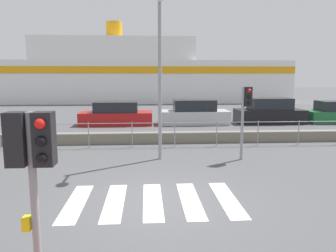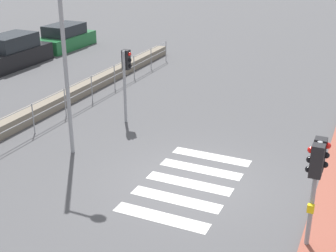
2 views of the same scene
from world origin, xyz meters
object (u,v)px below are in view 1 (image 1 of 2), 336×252
parked_car_red (116,115)px  parked_car_silver (194,114)px  traffic_light_far (246,107)px  streetlamp (160,60)px  parked_car_black (269,112)px  ferry_boat (142,75)px  traffic_light_near (31,156)px

parked_car_red → parked_car_silver: size_ratio=1.03×
traffic_light_far → streetlamp: 3.39m
traffic_light_far → parked_car_black: 10.07m
ferry_boat → parked_car_black: 20.17m
traffic_light_near → parked_car_black: bearing=60.0°
traffic_light_near → parked_car_silver: 16.72m
parked_car_black → traffic_light_far: bearing=-115.7°
traffic_light_far → parked_car_red: size_ratio=0.59×
ferry_boat → parked_car_red: 18.45m
parked_car_silver → parked_car_black: size_ratio=1.00×
streetlamp → ferry_boat: (-0.96, 27.18, -0.41)m
streetlamp → parked_car_black: size_ratio=1.31×
streetlamp → traffic_light_far: bearing=-1.1°
parked_car_black → ferry_boat: bearing=114.4°
parked_car_silver → traffic_light_near: bearing=-105.5°
streetlamp → parked_car_red: size_ratio=1.27×
parked_car_red → parked_car_black: parked_car_black is taller
ferry_boat → parked_car_red: size_ratio=7.29×
streetlamp → ferry_boat: size_ratio=0.17×
streetlamp → parked_car_black: (7.32, 8.95, -2.80)m
traffic_light_far → streetlamp: bearing=178.9°
traffic_light_far → parked_car_silver: bearing=93.1°
parked_car_black → traffic_light_near: bearing=-120.0°
parked_car_silver → parked_car_black: parked_car_black is taller
parked_car_red → ferry_boat: bearing=85.7°
traffic_light_near → parked_car_silver: size_ratio=0.59×
traffic_light_near → parked_car_black: traffic_light_near is taller
traffic_light_far → ferry_boat: (-3.95, 27.24, 1.17)m
ferry_boat → streetlamp: bearing=-88.0°
parked_car_red → parked_car_black: (9.65, 0.00, 0.07)m
ferry_boat → parked_car_red: ferry_boat is taller
ferry_boat → parked_car_silver: (3.47, -18.23, -2.43)m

